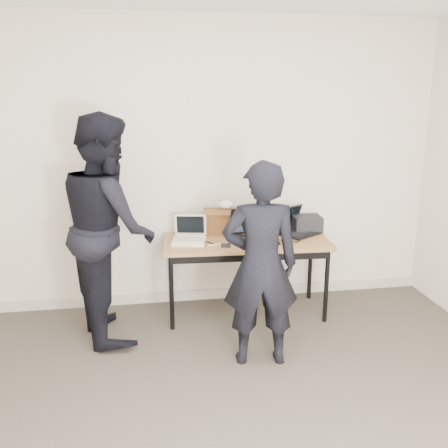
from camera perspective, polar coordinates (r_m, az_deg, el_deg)
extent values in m
cube|color=beige|center=(4.75, -2.49, 6.72)|extent=(4.50, 0.05, 2.70)
cube|color=olive|center=(4.56, 2.55, -2.02)|extent=(1.53, 0.73, 0.03)
cylinder|color=black|center=(4.38, -6.01, -7.83)|extent=(0.04, 0.04, 0.68)
cylinder|color=black|center=(4.59, 11.62, -6.98)|extent=(0.04, 0.04, 0.68)
cylinder|color=black|center=(4.87, -6.05, -5.40)|extent=(0.04, 0.04, 0.68)
cylinder|color=black|center=(5.06, 9.82, -4.75)|extent=(0.04, 0.04, 0.68)
cube|color=black|center=(4.31, 3.11, -3.87)|extent=(1.40, 0.09, 0.06)
cube|color=beige|center=(4.46, -4.01, -1.97)|extent=(0.33, 0.29, 0.03)
cube|color=beige|center=(4.43, -4.06, -1.84)|extent=(0.26, 0.18, 0.01)
cube|color=beige|center=(4.56, -3.85, -0.07)|extent=(0.29, 0.10, 0.20)
cube|color=black|center=(4.55, -3.86, -0.08)|extent=(0.25, 0.08, 0.16)
cube|color=beige|center=(4.57, -3.85, -1.33)|extent=(0.26, 0.07, 0.02)
cube|color=black|center=(4.48, 3.62, -1.94)|extent=(0.40, 0.33, 0.02)
cube|color=black|center=(4.45, 3.78, -1.87)|extent=(0.32, 0.19, 0.01)
cube|color=black|center=(4.60, 2.90, 0.37)|extent=(0.38, 0.13, 0.26)
cube|color=#26333F|center=(4.59, 2.94, 0.38)|extent=(0.32, 0.10, 0.21)
cube|color=black|center=(4.60, 3.02, -1.30)|extent=(0.33, 0.06, 0.02)
cube|color=black|center=(4.75, 8.65, -1.08)|extent=(0.42, 0.39, 0.02)
cube|color=black|center=(4.73, 8.93, -0.99)|extent=(0.31, 0.26, 0.01)
cube|color=black|center=(4.82, 7.25, 0.72)|extent=(0.33, 0.25, 0.23)
cube|color=black|center=(4.81, 7.32, 0.73)|extent=(0.28, 0.21, 0.19)
cube|color=black|center=(4.83, 7.53, -0.65)|extent=(0.27, 0.18, 0.02)
cube|color=brown|center=(4.69, -0.12, 0.26)|extent=(0.38, 0.21, 0.24)
cube|color=brown|center=(4.61, -0.11, 1.27)|extent=(0.37, 0.12, 0.07)
cube|color=brown|center=(4.71, 1.83, 0.04)|extent=(0.03, 0.10, 0.02)
ellipsoid|color=white|center=(4.66, 0.24, 2.23)|extent=(0.14, 0.11, 0.08)
cube|color=black|center=(4.86, 9.43, 0.03)|extent=(0.27, 0.23, 0.15)
cube|color=black|center=(4.34, 0.19, -2.45)|extent=(0.08, 0.06, 0.03)
cube|color=silver|center=(4.43, 2.67, -2.24)|extent=(0.18, 0.18, 0.01)
cube|color=black|center=(4.77, 4.47, -1.00)|extent=(0.25, 0.02, 0.01)
cube|color=silver|center=(4.43, -0.24, -2.23)|extent=(0.27, 0.10, 0.01)
cube|color=black|center=(4.53, -2.81, -1.85)|extent=(0.23, 0.26, 0.01)
cube|color=black|center=(4.63, 9.05, -1.65)|extent=(0.18, 0.20, 0.01)
cube|color=black|center=(4.56, 6.34, -1.81)|extent=(0.28, 0.19, 0.01)
imported|color=black|center=(3.72, 4.18, -4.72)|extent=(0.60, 0.43, 1.57)
imported|color=black|center=(4.25, -13.09, -0.35)|extent=(0.92, 1.07, 1.88)
cube|color=#B6AC96|center=(5.07, -2.27, -8.03)|extent=(4.50, 0.03, 0.10)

